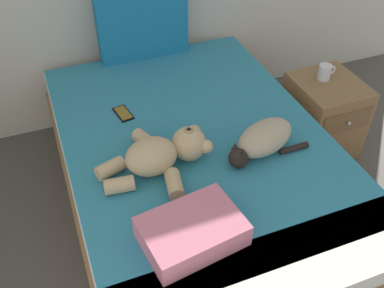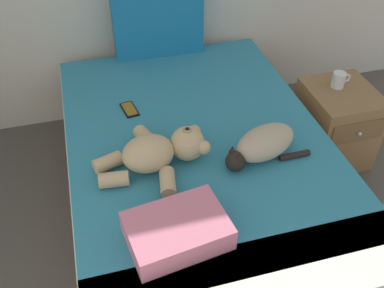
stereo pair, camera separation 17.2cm
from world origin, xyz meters
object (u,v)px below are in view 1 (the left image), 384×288
at_px(throw_pillow, 192,231).
at_px(patterned_cushion, 142,20).
at_px(nightstand, 323,116).
at_px(teddy_bear, 162,154).
at_px(bed, 196,174).
at_px(mug, 325,72).
at_px(cat, 262,140).
at_px(cell_phone, 123,113).

bearing_deg(throw_pillow, patterned_cushion, 80.71).
distance_m(patterned_cushion, nightstand, 1.33).
relative_size(patterned_cushion, teddy_bear, 1.03).
relative_size(bed, throw_pillow, 5.06).
bearing_deg(mug, nightstand, -78.50).
height_order(patterned_cushion, mug, patterned_cushion).
bearing_deg(nightstand, patterned_cushion, 143.60).
bearing_deg(patterned_cushion, cat, -76.44).
bearing_deg(teddy_bear, cat, -8.22).
xyz_separation_m(cell_phone, nightstand, (1.29, -0.13, -0.27)).
bearing_deg(patterned_cushion, teddy_bear, -101.80).
relative_size(bed, teddy_bear, 3.56).
distance_m(bed, teddy_bear, 0.43).
relative_size(teddy_bear, throw_pillow, 1.42).
relative_size(cat, nightstand, 0.87).
height_order(cell_phone, throw_pillow, throw_pillow).
height_order(bed, teddy_bear, teddy_bear).
bearing_deg(throw_pillow, cell_phone, 93.10).
xyz_separation_m(nightstand, mug, (-0.01, 0.06, 0.30)).
bearing_deg(cat, throw_pillow, -143.54).
xyz_separation_m(cat, cell_phone, (-0.58, 0.55, -0.07)).
xyz_separation_m(patterned_cushion, mug, (0.97, -0.67, -0.22)).
bearing_deg(nightstand, bed, -167.99).
height_order(bed, throw_pillow, throw_pillow).
distance_m(teddy_bear, cell_phone, 0.49).
xyz_separation_m(teddy_bear, nightstand, (1.21, 0.34, -0.35)).
bearing_deg(cell_phone, cat, -43.67).
relative_size(cat, teddy_bear, 0.78).
height_order(teddy_bear, mug, teddy_bear).
distance_m(bed, nightstand, 1.00).
bearing_deg(mug, cell_phone, 176.67).
height_order(bed, mug, mug).
xyz_separation_m(throw_pillow, mug, (1.22, 0.87, -0.02)).
xyz_separation_m(cat, teddy_bear, (-0.50, 0.07, 0.01)).
bearing_deg(bed, cell_phone, 131.95).
relative_size(cat, mug, 3.69).
relative_size(throw_pillow, nightstand, 0.79).
relative_size(cell_phone, throw_pillow, 0.39).
xyz_separation_m(patterned_cushion, throw_pillow, (-0.25, -1.53, -0.20)).
xyz_separation_m(bed, cat, (0.27, -0.21, 0.34)).
bearing_deg(mug, cat, -145.65).
distance_m(patterned_cushion, throw_pillow, 1.57).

